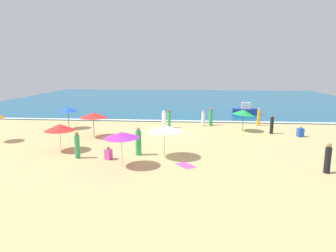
{
  "coord_description": "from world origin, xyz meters",
  "views": [
    {
      "loc": [
        2.45,
        -25.95,
        5.8
      ],
      "look_at": [
        0.21,
        -0.3,
        0.8
      ],
      "focal_mm": 32.84,
      "sensor_mm": 36.0,
      "label": 1
    }
  ],
  "objects_px": {
    "beach_umbrella_6": "(93,115)",
    "beachgoer_5": "(164,122)",
    "beachgoer_8": "(259,117)",
    "beachgoer_10": "(211,117)",
    "beachgoer_0": "(77,146)",
    "beachgoer_7": "(300,132)",
    "small_boat_0": "(246,110)",
    "beachgoer_9": "(272,125)",
    "beach_umbrella_3": "(68,109)",
    "beachgoer_2": "(169,119)",
    "beach_umbrella_4": "(122,135)",
    "beachgoer_1": "(328,159)",
    "beach_umbrella_2": "(60,127)",
    "beachgoer_6": "(108,154)",
    "beachgoer_4": "(138,142)",
    "beach_umbrella_1": "(243,112)",
    "beachgoer_3": "(203,119)",
    "beach_umbrella_0": "(164,128)"
  },
  "relations": [
    {
      "from": "beachgoer_5",
      "to": "small_boat_0",
      "type": "height_order",
      "value": "beachgoer_5"
    },
    {
      "from": "beach_umbrella_3",
      "to": "beachgoer_8",
      "type": "distance_m",
      "value": 18.55
    },
    {
      "from": "beach_umbrella_0",
      "to": "beachgoer_5",
      "type": "distance_m",
      "value": 8.14
    },
    {
      "from": "beachgoer_4",
      "to": "beachgoer_9",
      "type": "bearing_deg",
      "value": 35.88
    },
    {
      "from": "beach_umbrella_4",
      "to": "beachgoer_7",
      "type": "bearing_deg",
      "value": 34.44
    },
    {
      "from": "beachgoer_3",
      "to": "beachgoer_8",
      "type": "bearing_deg",
      "value": 8.6
    },
    {
      "from": "beach_umbrella_2",
      "to": "beachgoer_4",
      "type": "height_order",
      "value": "beach_umbrella_2"
    },
    {
      "from": "beach_umbrella_0",
      "to": "beach_umbrella_1",
      "type": "height_order",
      "value": "beach_umbrella_0"
    },
    {
      "from": "beachgoer_7",
      "to": "small_boat_0",
      "type": "bearing_deg",
      "value": 103.4
    },
    {
      "from": "beachgoer_8",
      "to": "beachgoer_10",
      "type": "bearing_deg",
      "value": -176.57
    },
    {
      "from": "beach_umbrella_4",
      "to": "beachgoer_9",
      "type": "distance_m",
      "value": 14.86
    },
    {
      "from": "beach_umbrella_2",
      "to": "beachgoer_6",
      "type": "bearing_deg",
      "value": -23.67
    },
    {
      "from": "beach_umbrella_1",
      "to": "beachgoer_9",
      "type": "xyz_separation_m",
      "value": [
        2.35,
        -0.84,
        -0.96
      ]
    },
    {
      "from": "beachgoer_6",
      "to": "beachgoer_2",
      "type": "bearing_deg",
      "value": 74.25
    },
    {
      "from": "beachgoer_0",
      "to": "beach_umbrella_3",
      "type": "bearing_deg",
      "value": 115.56
    },
    {
      "from": "beach_umbrella_6",
      "to": "beachgoer_0",
      "type": "distance_m",
      "value": 6.15
    },
    {
      "from": "beachgoer_8",
      "to": "small_boat_0",
      "type": "xyz_separation_m",
      "value": [
        -0.2,
        6.55,
        -0.26
      ]
    },
    {
      "from": "beach_umbrella_6",
      "to": "beachgoer_4",
      "type": "bearing_deg",
      "value": -46.6
    },
    {
      "from": "beach_umbrella_6",
      "to": "beachgoer_5",
      "type": "distance_m",
      "value": 6.28
    },
    {
      "from": "beach_umbrella_1",
      "to": "beachgoer_2",
      "type": "bearing_deg",
      "value": 171.41
    },
    {
      "from": "beach_umbrella_3",
      "to": "beachgoer_7",
      "type": "height_order",
      "value": "beach_umbrella_3"
    },
    {
      "from": "beachgoer_4",
      "to": "small_boat_0",
      "type": "distance_m",
      "value": 20.43
    },
    {
      "from": "beachgoer_2",
      "to": "beachgoer_10",
      "type": "bearing_deg",
      "value": 22.05
    },
    {
      "from": "beachgoer_8",
      "to": "beachgoer_0",
      "type": "bearing_deg",
      "value": -138.13
    },
    {
      "from": "beach_umbrella_4",
      "to": "beachgoer_4",
      "type": "height_order",
      "value": "beach_umbrella_4"
    },
    {
      "from": "beach_umbrella_4",
      "to": "beachgoer_6",
      "type": "bearing_deg",
      "value": 132.97
    },
    {
      "from": "beachgoer_0",
      "to": "beachgoer_1",
      "type": "bearing_deg",
      "value": -5.95
    },
    {
      "from": "beach_umbrella_6",
      "to": "beachgoer_3",
      "type": "bearing_deg",
      "value": 31.14
    },
    {
      "from": "beachgoer_6",
      "to": "small_boat_0",
      "type": "bearing_deg",
      "value": 58.71
    },
    {
      "from": "beach_umbrella_3",
      "to": "beachgoer_9",
      "type": "bearing_deg",
      "value": -2.13
    },
    {
      "from": "beach_umbrella_6",
      "to": "beachgoer_10",
      "type": "height_order",
      "value": "beach_umbrella_6"
    },
    {
      "from": "beach_umbrella_4",
      "to": "beachgoer_0",
      "type": "relative_size",
      "value": 1.66
    },
    {
      "from": "beachgoer_1",
      "to": "beachgoer_10",
      "type": "xyz_separation_m",
      "value": [
        -5.72,
        13.65,
        0.03
      ]
    },
    {
      "from": "beach_umbrella_0",
      "to": "small_boat_0",
      "type": "relative_size",
      "value": 1.03
    },
    {
      "from": "beachgoer_3",
      "to": "beachgoer_4",
      "type": "relative_size",
      "value": 0.85
    },
    {
      "from": "beach_umbrella_2",
      "to": "small_boat_0",
      "type": "xyz_separation_m",
      "value": [
        15.44,
        17.34,
        -1.09
      ]
    },
    {
      "from": "beachgoer_7",
      "to": "beachgoer_4",
      "type": "bearing_deg",
      "value": -152.51
    },
    {
      "from": "beach_umbrella_6",
      "to": "beachgoer_10",
      "type": "xyz_separation_m",
      "value": [
        9.98,
        6.11,
        -1.01
      ]
    },
    {
      "from": "beachgoer_2",
      "to": "beachgoer_6",
      "type": "bearing_deg",
      "value": -105.75
    },
    {
      "from": "beachgoer_1",
      "to": "beachgoer_7",
      "type": "height_order",
      "value": "beachgoer_1"
    },
    {
      "from": "beachgoer_1",
      "to": "beachgoer_4",
      "type": "height_order",
      "value": "beachgoer_4"
    },
    {
      "from": "beach_umbrella_6",
      "to": "beachgoer_9",
      "type": "relative_size",
      "value": 1.95
    },
    {
      "from": "beach_umbrella_4",
      "to": "beachgoer_7",
      "type": "xyz_separation_m",
      "value": [
        13.08,
        8.97,
        -1.49
      ]
    },
    {
      "from": "beach_umbrella_3",
      "to": "beachgoer_10",
      "type": "bearing_deg",
      "value": 11.78
    },
    {
      "from": "small_boat_0",
      "to": "beachgoer_0",
      "type": "bearing_deg",
      "value": -125.72
    },
    {
      "from": "beach_umbrella_3",
      "to": "small_boat_0",
      "type": "height_order",
      "value": "beach_umbrella_3"
    },
    {
      "from": "beach_umbrella_3",
      "to": "beach_umbrella_4",
      "type": "distance_m",
      "value": 13.16
    },
    {
      "from": "beachgoer_3",
      "to": "beachgoer_5",
      "type": "bearing_deg",
      "value": -141.29
    },
    {
      "from": "beach_umbrella_6",
      "to": "beachgoer_1",
      "type": "xyz_separation_m",
      "value": [
        15.7,
        -7.54,
        -1.05
      ]
    },
    {
      "from": "beachgoer_6",
      "to": "beachgoer_10",
      "type": "relative_size",
      "value": 0.47
    }
  ]
}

